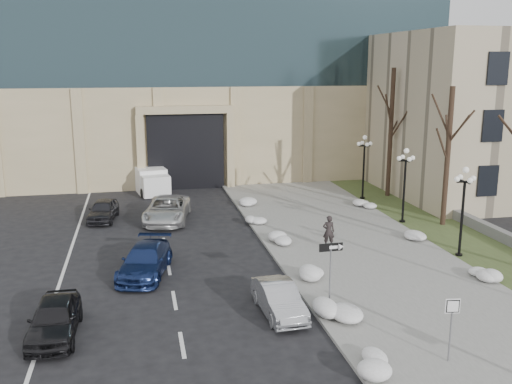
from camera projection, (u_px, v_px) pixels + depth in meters
sidewalk at (360, 253)px, 29.94m from camera, size 9.00×40.00×0.12m
curb at (277, 259)px, 29.04m from camera, size 0.30×40.00×0.14m
grass_strip at (472, 245)px, 31.25m from camera, size 4.00×40.00×0.10m
stone_wall at (484, 228)px, 33.50m from camera, size 0.50×30.00×0.70m
car_a at (54, 318)px, 20.81m from camera, size 1.78×4.21×1.42m
car_b at (279, 299)px, 22.69m from camera, size 1.59×3.95×1.28m
car_c at (145, 261)px, 26.89m from camera, size 3.10×5.18×1.41m
car_d at (167, 209)px, 36.07m from camera, size 3.58×5.92×1.54m
car_e at (103, 210)px, 36.30m from camera, size 2.12×4.10×1.33m
pedestrian at (329, 231)px, 30.57m from camera, size 0.71×0.53×1.76m
box_truck at (149, 179)px, 44.66m from camera, size 3.05×6.31×1.92m
one_way_sign at (335, 255)px, 22.90m from camera, size 1.04×0.28×2.78m
keep_sign at (452, 316)px, 18.65m from camera, size 0.50×0.12×2.33m
snow_clump_b at (377, 365)px, 18.40m from camera, size 1.10×1.60×0.36m
snow_clump_c at (337, 313)px, 22.25m from camera, size 1.10×1.60×0.36m
snow_clump_d at (307, 275)px, 26.24m from camera, size 1.10×1.60×0.36m
snow_clump_e at (276, 240)px, 31.43m from camera, size 1.10×1.60×0.36m
snow_clump_f at (254, 221)px, 35.22m from camera, size 1.10×1.60×0.36m
snow_clump_g at (245, 203)px, 39.79m from camera, size 1.10×1.60×0.36m
snow_clump_i at (482, 275)px, 26.17m from camera, size 1.10×1.60×0.36m
snow_clump_j at (415, 235)px, 32.20m from camera, size 1.10×1.60×0.36m
snow_clump_k at (365, 205)px, 39.15m from camera, size 1.10×1.60×0.36m
lamppost_b at (463, 200)px, 28.81m from camera, size 1.18×1.18×4.76m
lamppost_c at (405, 175)px, 35.01m from camera, size 1.18×1.18×4.76m
lamppost_d at (364, 158)px, 41.22m from camera, size 1.18×1.18×4.76m
tree_mid at (449, 137)px, 33.96m from camera, size 3.20×3.20×8.50m
tree_far at (392, 115)px, 41.46m from camera, size 3.20×3.20×9.50m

